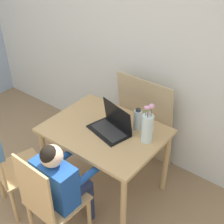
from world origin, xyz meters
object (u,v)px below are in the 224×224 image
Objects in this scene: flower_vase at (147,127)px; water_bottle at (138,119)px; chair_occupied at (50,202)px; person_seated at (60,180)px; laptop at (112,125)px; chair_spare at (3,157)px.

flower_vase is 0.19m from water_bottle.
chair_occupied is 2.51× the size of flower_vase.
water_bottle is (0.18, 0.91, 0.35)m from chair_occupied.
person_seated is (0.00, 0.12, 0.14)m from chair_occupied.
laptop is at bearing -89.75° from person_seated.
flower_vase is at bearing 25.06° from laptop.
chair_occupied is 0.99× the size of chair_spare.
chair_spare is 1.23m from flower_vase.
laptop reaches higher than chair_spare.
water_bottle is at bearing 58.52° from laptop.
person_seated is (0.55, 0.12, -0.02)m from chair_spare.
laptop is (0.02, 0.63, 0.17)m from person_seated.
laptop is 2.03× the size of water_bottle.
chair_occupied is 2.25× the size of laptop.
flower_vase is at bearing -110.77° from chair_occupied.
water_bottle is (-0.16, 0.10, -0.05)m from flower_vase.
flower_vase is (0.34, 0.69, 0.26)m from person_seated.
flower_vase is at bearing -114.07° from person_seated.
flower_vase is (0.34, 0.82, 0.40)m from chair_occupied.
person_seated is 0.83m from water_bottle.
flower_vase reaches higher than chair_spare.
chair_spare is at bearing 14.25° from person_seated.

